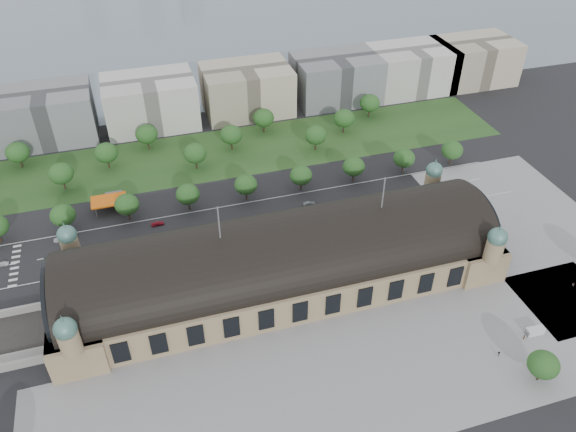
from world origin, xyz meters
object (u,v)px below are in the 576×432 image
object	(u,v)px
traffic_car_4	(268,221)
bus_east	(327,221)
petrol_station	(112,199)
bus_mid	(253,235)
traffic_car_3	(158,224)
parked_car_4	(114,274)
traffic_car_2	(101,258)
parked_car_6	(207,256)
traffic_car_5	(309,204)
parked_car_1	(61,277)
traffic_car_6	(417,191)
van_south	(534,331)
parked_car_3	(115,274)
parked_car_2	(90,279)
pedestrian_4	(499,354)
traffic_car_1	(60,240)
bus_west	(238,236)
pedestrian_2	(573,284)
traffic_car_0	(2,264)
parked_car_0	(51,279)
pedestrian_1	(524,337)
parked_car_5	(165,263)

from	to	relation	value
traffic_car_4	bus_east	distance (m)	23.37
petrol_station	bus_mid	world-z (taller)	petrol_station
traffic_car_3	parked_car_4	size ratio (longest dim) A/B	1.17
traffic_car_2	parked_car_6	xyz separation A→B (m)	(37.44, -10.68, 0.05)
traffic_car_2	bus_east	world-z (taller)	bus_east
traffic_car_5	bus_mid	size ratio (longest dim) A/B	0.37
parked_car_1	traffic_car_4	bearing A→B (deg)	59.36
traffic_car_6	van_south	bearing A→B (deg)	-0.99
traffic_car_4	parked_car_1	world-z (taller)	parked_car_1
parked_car_3	bus_mid	distance (m)	52.49
traffic_car_2	parked_car_1	size ratio (longest dim) A/B	0.99
traffic_car_2	parked_car_2	size ratio (longest dim) A/B	1.02
parked_car_2	pedestrian_4	world-z (taller)	pedestrian_4
traffic_car_1	traffic_car_6	world-z (taller)	traffic_car_1
traffic_car_4	van_south	distance (m)	103.16
bus_west	pedestrian_2	world-z (taller)	bus_west
traffic_car_0	parked_car_0	distance (m)	21.79
traffic_car_1	traffic_car_4	bearing A→B (deg)	-97.56
bus_west	pedestrian_4	size ratio (longest dim) A/B	6.33
traffic_car_5	traffic_car_3	bearing A→B (deg)	89.01
traffic_car_5	pedestrian_2	size ratio (longest dim) A/B	2.74
traffic_car_0	bus_mid	bearing A→B (deg)	82.89
traffic_car_5	pedestrian_2	distance (m)	101.72
petrol_station	parked_car_0	size ratio (longest dim) A/B	3.52
bus_mid	van_south	xyz separation A→B (m)	(73.15, -71.90, -0.69)
parked_car_0	pedestrian_4	world-z (taller)	pedestrian_4
parked_car_4	van_south	size ratio (longest dim) A/B	0.73
parked_car_0	bus_east	world-z (taller)	bus_east
bus_east	pedestrian_4	xyz separation A→B (m)	(27.73, -76.25, -0.94)
parked_car_1	bus_west	xyz separation A→B (m)	(64.23, 2.95, 0.88)
petrol_station	bus_mid	size ratio (longest dim) A/B	1.04
parked_car_4	traffic_car_3	bearing A→B (deg)	120.69
pedestrian_2	parked_car_3	bearing A→B (deg)	32.63
traffic_car_3	parked_car_6	distance (m)	29.32
traffic_car_2	traffic_car_6	world-z (taller)	traffic_car_2
traffic_car_6	van_south	distance (m)	81.71
petrol_station	bus_east	world-z (taller)	petrol_station
traffic_car_2	bus_west	world-z (taller)	bus_west
traffic_car_1	pedestrian_4	size ratio (longest dim) A/B	2.52
petrol_station	parked_car_6	world-z (taller)	petrol_station
pedestrian_1	pedestrian_4	world-z (taller)	pedestrian_4
traffic_car_1	van_south	distance (m)	170.79
parked_car_2	bus_mid	world-z (taller)	bus_mid
traffic_car_4	parked_car_5	xyz separation A→B (m)	(-41.90, -12.77, 0.03)
traffic_car_0	parked_car_4	bearing A→B (deg)	65.76
pedestrian_2	traffic_car_4	bearing A→B (deg)	15.94
traffic_car_4	bus_mid	distance (m)	11.09
parked_car_2	traffic_car_5	bearing A→B (deg)	77.14
traffic_car_3	parked_car_4	bearing A→B (deg)	140.12
parked_car_5	bus_east	xyz separation A→B (m)	(63.88, 4.91, 1.17)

